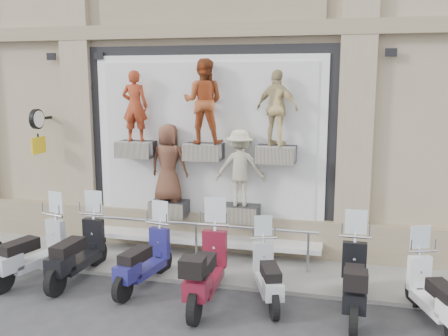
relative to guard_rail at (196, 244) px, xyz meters
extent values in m
plane|color=#303033|center=(0.00, -2.00, -0.47)|extent=(90.00, 90.00, 0.00)
cube|color=gray|center=(0.00, 0.10, -0.43)|extent=(16.00, 2.20, 0.08)
cube|color=black|center=(0.00, 0.96, 1.93)|extent=(5.60, 0.10, 4.30)
cube|color=white|center=(0.00, 0.90, 1.93)|extent=(5.10, 0.06, 3.90)
cube|color=white|center=(0.00, 0.86, 1.93)|extent=(4.70, 0.04, 3.60)
cube|color=white|center=(0.00, 0.55, -0.05)|extent=(5.10, 0.75, 0.10)
cube|color=#28282B|center=(-1.55, 0.59, 1.86)|extent=(0.80, 0.50, 0.35)
imported|color=#B33E20|center=(-1.55, 0.59, 2.80)|extent=(0.60, 0.42, 1.54)
cube|color=#28282B|center=(0.00, 0.59, 1.86)|extent=(0.80, 0.50, 0.35)
imported|color=brown|center=(0.00, 0.59, 2.92)|extent=(0.91, 0.73, 1.76)
cube|color=#28282B|center=(1.55, 0.59, 1.86)|extent=(0.80, 0.50, 0.35)
imported|color=#CCB67E|center=(1.55, 0.59, 2.80)|extent=(0.97, 0.64, 1.53)
cube|color=#28282B|center=(-0.80, 0.59, 0.56)|extent=(0.80, 0.50, 0.35)
imported|color=brown|center=(-0.80, 0.59, 1.58)|extent=(0.85, 0.58, 1.70)
cube|color=#28282B|center=(0.80, 0.59, 0.56)|extent=(0.80, 0.50, 0.35)
imported|color=beige|center=(0.80, 0.59, 1.55)|extent=(1.13, 0.76, 1.63)
cube|color=black|center=(-3.90, 0.72, 2.49)|extent=(0.06, 0.56, 0.06)
cylinder|color=black|center=(-3.90, 0.45, 2.49)|extent=(0.10, 0.46, 0.46)
cube|color=yellow|center=(-3.90, 0.45, 1.89)|extent=(0.04, 0.50, 0.38)
camera|label=1|loc=(3.00, -9.46, 3.40)|focal=40.00mm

